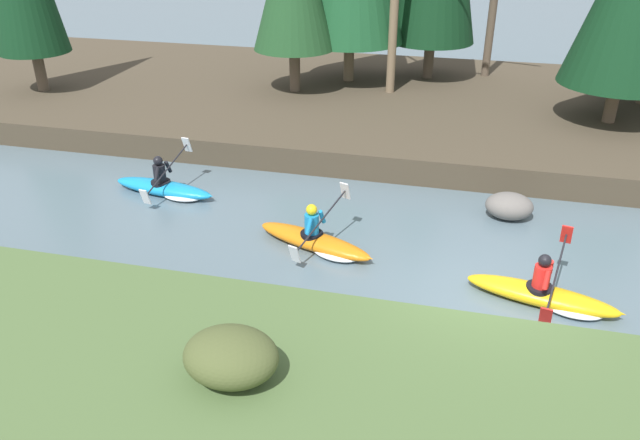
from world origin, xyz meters
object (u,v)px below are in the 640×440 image
at_px(kayaker_trailing, 167,188).
at_px(kayaker_lead, 548,295).
at_px(kayaker_middle, 318,241).
at_px(boulder_midstream, 509,206).

bearing_deg(kayaker_trailing, kayaker_lead, -9.08).
xyz_separation_m(kayaker_lead, kayaker_trailing, (-8.78, 2.63, 0.00)).
height_order(kayaker_lead, kayaker_middle, same).
distance_m(kayaker_lead, kayaker_trailing, 9.16).
distance_m(kayaker_middle, kayaker_trailing, 4.60).
bearing_deg(kayaker_middle, kayaker_trailing, 177.49).
relative_size(kayaker_lead, kayaker_middle, 1.02).
height_order(kayaker_middle, boulder_midstream, kayaker_middle).
xyz_separation_m(kayaker_middle, boulder_midstream, (3.88, 2.44, 0.10)).
xyz_separation_m(kayaker_lead, boulder_midstream, (-0.62, 3.37, 0.10)).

